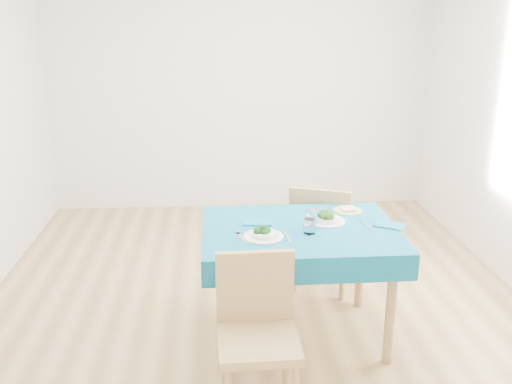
{
  "coord_description": "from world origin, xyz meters",
  "views": [
    {
      "loc": [
        -0.28,
        -3.79,
        2.04
      ],
      "look_at": [
        0.0,
        0.0,
        0.85
      ],
      "focal_mm": 40.0,
      "sensor_mm": 36.0,
      "label": 1
    }
  ],
  "objects": [
    {
      "name": "napkin_far",
      "position": [
        0.81,
        -0.49,
        0.76
      ],
      "size": [
        0.22,
        0.21,
        0.01
      ],
      "primitive_type": "cube",
      "rotation": [
        0.0,
        0.0,
        -0.54
      ],
      "color": "#0E5A76",
      "rests_on": "table"
    },
    {
      "name": "napkin_near",
      "position": [
        -0.02,
        -0.37,
        0.76
      ],
      "size": [
        0.2,
        0.15,
        0.01
      ],
      "primitive_type": "cube",
      "rotation": [
        0.0,
        0.0,
        -0.11
      ],
      "color": "#0E5A76",
      "rests_on": "table"
    },
    {
      "name": "bowl_near",
      "position": [
        -0.0,
        -0.62,
        0.79
      ],
      "size": [
        0.24,
        0.24,
        0.07
      ],
      "primitive_type": null,
      "color": "white",
      "rests_on": "table"
    },
    {
      "name": "bread_slice",
      "position": [
        0.61,
        -0.19,
        0.78
      ],
      "size": [
        0.11,
        0.11,
        0.02
      ],
      "primitive_type": "cube",
      "rotation": [
        0.0,
        0.0,
        0.07
      ],
      "color": "beige",
      "rests_on": "side_plate"
    },
    {
      "name": "knife_far",
      "position": [
        0.67,
        -0.44,
        0.76
      ],
      "size": [
        0.04,
        0.21,
        0.0
      ],
      "primitive_type": "cube",
      "rotation": [
        0.0,
        0.0,
        0.14
      ],
      "color": "silver",
      "rests_on": "table"
    },
    {
      "name": "room_shell",
      "position": [
        0.0,
        0.0,
        1.35
      ],
      "size": [
        4.02,
        4.52,
        2.73
      ],
      "color": "olive",
      "rests_on": "ground"
    },
    {
      "name": "tumbler_side",
      "position": [
        0.28,
        -0.58,
        0.8
      ],
      "size": [
        0.07,
        0.07,
        0.09
      ],
      "primitive_type": "cylinder",
      "color": "white",
      "rests_on": "table"
    },
    {
      "name": "side_plate",
      "position": [
        0.61,
        -0.19,
        0.76
      ],
      "size": [
        0.19,
        0.19,
        0.01
      ],
      "primitive_type": "cylinder",
      "color": "#C1D96A",
      "rests_on": "table"
    },
    {
      "name": "fork_far",
      "position": [
        0.31,
        -0.35,
        0.76
      ],
      "size": [
        0.08,
        0.18,
        0.0
      ],
      "primitive_type": "cube",
      "rotation": [
        0.0,
        0.0,
        -0.3
      ],
      "color": "silver",
      "rests_on": "table"
    },
    {
      "name": "bowl_far",
      "position": [
        0.42,
        -0.39,
        0.8
      ],
      "size": [
        0.25,
        0.25,
        0.08
      ],
      "primitive_type": null,
      "color": "white",
      "rests_on": "table"
    },
    {
      "name": "table",
      "position": [
        0.24,
        -0.48,
        0.38
      ],
      "size": [
        1.21,
        0.92,
        0.76
      ],
      "primitive_type": "cube",
      "color": "#09506B",
      "rests_on": "ground"
    },
    {
      "name": "chair_near",
      "position": [
        -0.08,
        -1.23,
        0.52
      ],
      "size": [
        0.43,
        0.46,
        1.04
      ],
      "primitive_type": "cube",
      "rotation": [
        0.0,
        0.0,
        0.02
      ],
      "color": "#997748",
      "rests_on": "ground"
    },
    {
      "name": "fork_near",
      "position": [
        -0.13,
        -0.63,
        0.76
      ],
      "size": [
        0.07,
        0.19,
        0.0
      ],
      "primitive_type": "cube",
      "rotation": [
        0.0,
        0.0,
        0.26
      ],
      "color": "silver",
      "rests_on": "table"
    },
    {
      "name": "knife_near",
      "position": [
        0.15,
        -0.63,
        0.76
      ],
      "size": [
        0.03,
        0.2,
        0.0
      ],
      "primitive_type": "cube",
      "rotation": [
        0.0,
        0.0,
        0.05
      ],
      "color": "silver",
      "rests_on": "table"
    },
    {
      "name": "tumbler_center",
      "position": [
        0.33,
        -0.41,
        0.8
      ],
      "size": [
        0.07,
        0.07,
        0.09
      ],
      "primitive_type": "cylinder",
      "color": "white",
      "rests_on": "table"
    },
    {
      "name": "chair_far",
      "position": [
        0.53,
        0.21,
        0.56
      ],
      "size": [
        0.59,
        0.62,
        1.11
      ],
      "primitive_type": "cube",
      "rotation": [
        0.0,
        0.0,
        2.77
      ],
      "color": "#997748",
      "rests_on": "ground"
    }
  ]
}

